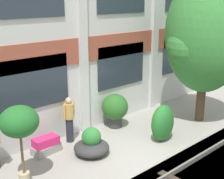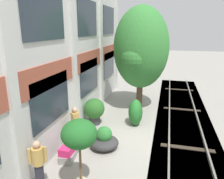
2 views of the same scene
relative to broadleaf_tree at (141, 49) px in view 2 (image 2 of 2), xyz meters
name	(u,v)px [view 2 (image 2 of 2)]	position (x,y,z in m)	size (l,w,h in m)	color
ground_plane	(130,139)	(-4.19, -0.16, -3.49)	(80.00, 80.00, 0.00)	#9E998E
apartment_facade	(66,40)	(-4.19, 2.62, 0.73)	(15.98, 0.64, 8.48)	silver
rail_tracks	(187,149)	(-4.19, -2.55, -3.62)	(23.62, 2.80, 0.43)	#423F3A
broadleaf_tree	(141,49)	(0.00, 0.00, 0.00)	(3.34, 3.18, 5.94)	#4C3826
potted_plant_glazed_jar	(94,110)	(-3.09, 1.84, -2.73)	(1.02, 1.02, 1.33)	#333333
potted_plant_terracotta_small	(79,136)	(-7.54, 0.75, -1.74)	(1.04, 1.04, 2.23)	tan
potted_plant_square_trough	(69,152)	(-6.22, 1.79, -3.23)	(0.97, 0.59, 0.55)	gray
potted_plant_wide_bowl	(104,140)	(-5.17, 0.72, -3.15)	(1.16, 1.16, 0.92)	#333333
resident_by_doorway	(75,124)	(-5.15, 1.96, -2.61)	(0.52, 0.34, 1.64)	#282833
resident_watching_tracks	(38,163)	(-7.84, 1.96, -2.65)	(0.34, 0.48, 1.57)	#282833
topiary_hedge	(135,112)	(-2.65, -0.16, -2.84)	(1.07, 0.70, 1.31)	#236B28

